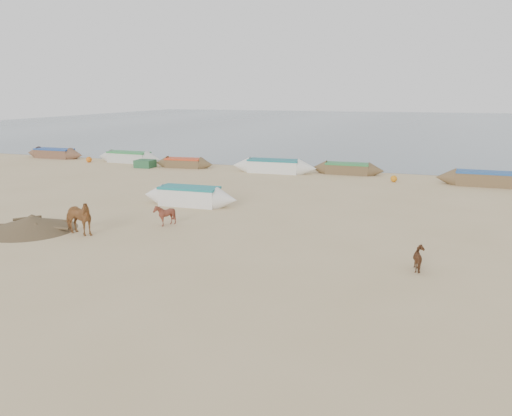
{
  "coord_description": "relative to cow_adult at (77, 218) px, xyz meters",
  "views": [
    {
      "loc": [
        6.83,
        -15.61,
        5.84
      ],
      "look_at": [
        0.0,
        4.0,
        1.0
      ],
      "focal_mm": 35.0,
      "sensor_mm": 36.0,
      "label": 1
    }
  ],
  "objects": [
    {
      "name": "debris_pile",
      "position": [
        -2.48,
        -0.03,
        -0.46
      ],
      "size": [
        5.18,
        5.18,
        0.57
      ],
      "primitive_type": "cone",
      "rotation": [
        0.0,
        0.0,
        0.43
      ],
      "color": "brown",
      "rests_on": "ground"
    },
    {
      "name": "calf_front",
      "position": [
        2.7,
        2.51,
        -0.25
      ],
      "size": [
        1.12,
        1.06,
        0.99
      ],
      "primitive_type": "imported",
      "rotation": [
        0.0,
        0.0,
        -1.22
      ],
      "color": "brown",
      "rests_on": "ground"
    },
    {
      "name": "ground",
      "position": [
        6.82,
        -0.92,
        -0.74
      ],
      "size": [
        140.0,
        140.0,
        0.0
      ],
      "primitive_type": "plane",
      "color": "tan",
      "rests_on": "ground"
    },
    {
      "name": "cow_adult",
      "position": [
        0.0,
        0.0,
        0.0
      ],
      "size": [
        1.89,
        1.15,
        1.49
      ],
      "primitive_type": "imported",
      "rotation": [
        0.0,
        0.0,
        1.37
      ],
      "color": "brown",
      "rests_on": "ground"
    },
    {
      "name": "near_canoe",
      "position": [
        1.89,
        6.57,
        -0.24
      ],
      "size": [
        5.34,
        1.41,
        1.0
      ],
      "primitive_type": null,
      "rotation": [
        0.0,
        0.0,
        0.03
      ],
      "color": "silver",
      "rests_on": "ground"
    },
    {
      "name": "waterline_canoes",
      "position": [
        5.37,
        18.97,
        -0.31
      ],
      "size": [
        56.61,
        3.6,
        0.99
      ],
      "color": "brown",
      "rests_on": "ground"
    },
    {
      "name": "calf_right",
      "position": [
        13.65,
        0.23,
        -0.34
      ],
      "size": [
        1.01,
        1.05,
        0.8
      ],
      "primitive_type": "imported",
      "rotation": [
        0.0,
        0.0,
        2.17
      ],
      "color": "#58331C",
      "rests_on": "ground"
    },
    {
      "name": "sea",
      "position": [
        6.82,
        81.08,
        -0.74
      ],
      "size": [
        160.0,
        160.0,
        0.0
      ],
      "primitive_type": "plane",
      "color": "slate",
      "rests_on": "ground"
    },
    {
      "name": "beach_clutter",
      "position": [
        11.13,
        18.42,
        -0.45
      ],
      "size": [
        45.34,
        4.47,
        0.64
      ],
      "color": "#285936",
      "rests_on": "ground"
    }
  ]
}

